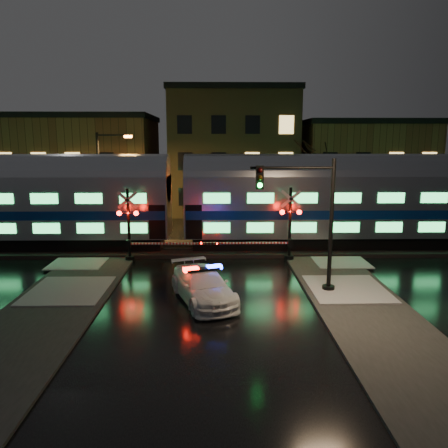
{
  "coord_description": "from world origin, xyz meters",
  "views": [
    {
      "loc": [
        0.38,
        -22.42,
        6.88
      ],
      "look_at": [
        0.82,
        2.5,
        2.2
      ],
      "focal_mm": 35.0,
      "sensor_mm": 36.0,
      "label": 1
    }
  ],
  "objects_px": {
    "traffic_light": "(310,223)",
    "streetlight": "(103,178)",
    "police_car": "(203,285)",
    "crossing_signal_right": "(284,231)",
    "crossing_signal_left": "(135,232)"
  },
  "relations": [
    {
      "from": "traffic_light",
      "to": "streetlight",
      "type": "relative_size",
      "value": 0.82
    },
    {
      "from": "crossing_signal_right",
      "to": "streetlight",
      "type": "height_order",
      "value": "streetlight"
    },
    {
      "from": "crossing_signal_right",
      "to": "traffic_light",
      "type": "relative_size",
      "value": 0.99
    },
    {
      "from": "crossing_signal_left",
      "to": "streetlight",
      "type": "bearing_deg",
      "value": 116.97
    },
    {
      "from": "police_car",
      "to": "crossing_signal_right",
      "type": "bearing_deg",
      "value": 35.83
    },
    {
      "from": "police_car",
      "to": "crossing_signal_right",
      "type": "xyz_separation_m",
      "value": [
        4.52,
        6.48,
        1.08
      ]
    },
    {
      "from": "police_car",
      "to": "crossing_signal_right",
      "type": "relative_size",
      "value": 0.86
    },
    {
      "from": "crossing_signal_right",
      "to": "traffic_light",
      "type": "xyz_separation_m",
      "value": [
        0.32,
        -5.44,
        1.49
      ]
    },
    {
      "from": "police_car",
      "to": "crossing_signal_right",
      "type": "height_order",
      "value": "crossing_signal_right"
    },
    {
      "from": "traffic_light",
      "to": "streetlight",
      "type": "bearing_deg",
      "value": 132.06
    },
    {
      "from": "streetlight",
      "to": "traffic_light",
      "type": "bearing_deg",
      "value": -44.45
    },
    {
      "from": "police_car",
      "to": "crossing_signal_left",
      "type": "distance_m",
      "value": 7.75
    },
    {
      "from": "crossing_signal_right",
      "to": "traffic_light",
      "type": "height_order",
      "value": "traffic_light"
    },
    {
      "from": "streetlight",
      "to": "crossing_signal_left",
      "type": "bearing_deg",
      "value": -63.03
    },
    {
      "from": "crossing_signal_left",
      "to": "traffic_light",
      "type": "distance_m",
      "value": 10.58
    }
  ]
}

